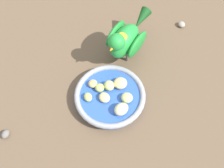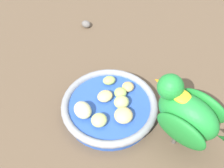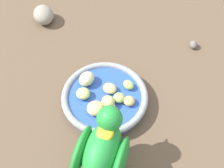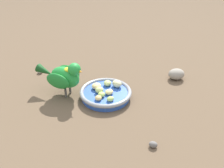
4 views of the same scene
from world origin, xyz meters
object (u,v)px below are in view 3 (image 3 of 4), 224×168
at_px(apple_piece_1, 95,108).
at_px(pebble_1, 193,45).
at_px(apple_piece_7, 129,101).
at_px(apple_piece_2, 128,85).
at_px(apple_piece_4, 118,97).
at_px(apple_piece_3, 108,102).
at_px(apple_piece_6, 83,94).
at_px(feeding_bowl, 105,98).
at_px(parrot, 101,152).
at_px(rock_large, 44,15).
at_px(apple_piece_5, 87,79).
at_px(apple_piece_0, 110,88).

distance_m(apple_piece_1, pebble_1, 0.32).
bearing_deg(apple_piece_7, pebble_1, 176.78).
xyz_separation_m(apple_piece_2, apple_piece_4, (0.04, 0.00, 0.00)).
height_order(apple_piece_3, apple_piece_6, apple_piece_3).
relative_size(feeding_bowl, pebble_1, 7.85).
bearing_deg(parrot, apple_piece_4, 4.99).
bearing_deg(apple_piece_4, apple_piece_6, -56.93).
height_order(feeding_bowl, parrot, parrot).
distance_m(apple_piece_1, rock_large, 0.34).
relative_size(apple_piece_5, parrot, 0.20).
relative_size(feeding_bowl, apple_piece_6, 6.28).
xyz_separation_m(apple_piece_5, parrot, (0.12, 0.15, 0.04)).
xyz_separation_m(apple_piece_2, apple_piece_3, (0.06, -0.00, 0.00)).
relative_size(apple_piece_2, apple_piece_7, 1.07).
height_order(apple_piece_6, pebble_1, apple_piece_6).
bearing_deg(feeding_bowl, parrot, 38.99).
bearing_deg(parrot, apple_piece_6, 33.72).
height_order(apple_piece_1, parrot, parrot).
xyz_separation_m(parrot, rock_large, (-0.21, -0.39, -0.06)).
bearing_deg(apple_piece_3, apple_piece_1, -20.04).
xyz_separation_m(apple_piece_7, pebble_1, (-0.25, 0.01, -0.02)).
distance_m(apple_piece_7, rock_large, 0.36).
bearing_deg(apple_piece_3, rock_large, -108.41).
distance_m(feeding_bowl, rock_large, 0.31).
distance_m(feeding_bowl, parrot, 0.16).
height_order(apple_piece_0, pebble_1, apple_piece_0).
bearing_deg(apple_piece_2, apple_piece_0, -36.95).
relative_size(apple_piece_0, rock_large, 0.46).
xyz_separation_m(apple_piece_4, apple_piece_5, (0.01, -0.08, 0.00)).
height_order(apple_piece_4, apple_piece_6, apple_piece_6).
relative_size(apple_piece_7, pebble_1, 1.01).
xyz_separation_m(apple_piece_1, apple_piece_6, (-0.01, -0.04, -0.00)).
bearing_deg(rock_large, apple_piece_1, 66.48).
distance_m(apple_piece_6, parrot, 0.16).
bearing_deg(rock_large, parrot, 61.90).
height_order(feeding_bowl, apple_piece_1, apple_piece_1).
relative_size(apple_piece_3, apple_piece_6, 0.98).
bearing_deg(apple_piece_2, pebble_1, 169.54).
distance_m(apple_piece_0, rock_large, 0.31).
xyz_separation_m(apple_piece_2, pebble_1, (-0.22, 0.04, -0.02)).
relative_size(apple_piece_3, apple_piece_5, 0.76).
distance_m(apple_piece_0, apple_piece_7, 0.05).
bearing_deg(apple_piece_7, apple_piece_0, -87.94).
bearing_deg(apple_piece_0, apple_piece_3, 35.26).
xyz_separation_m(apple_piece_5, apple_piece_6, (0.03, 0.02, -0.00)).
distance_m(apple_piece_3, apple_piece_6, 0.06).
height_order(apple_piece_3, pebble_1, apple_piece_3).
height_order(apple_piece_0, apple_piece_6, apple_piece_6).
xyz_separation_m(apple_piece_4, apple_piece_7, (-0.01, 0.02, -0.00)).
bearing_deg(apple_piece_0, pebble_1, 165.42).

